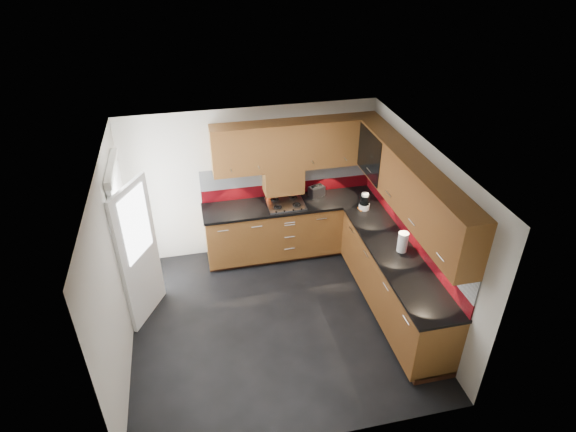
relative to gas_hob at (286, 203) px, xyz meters
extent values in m
cube|color=black|center=(-0.45, -1.47, -0.96)|extent=(4.00, 3.80, 0.02)
cube|color=white|center=(-0.45, -1.47, 1.50)|extent=(4.00, 3.80, 0.10)
cube|color=beige|center=(-0.45, 0.37, 0.25)|extent=(4.00, 0.08, 2.64)
cube|color=beige|center=(-0.45, -3.31, 0.25)|extent=(4.00, 0.08, 2.64)
cube|color=beige|center=(-2.39, -1.47, 0.25)|extent=(0.08, 3.80, 2.64)
cube|color=beige|center=(1.49, -1.47, 0.25)|extent=(0.08, 3.80, 2.64)
cube|color=#562A13|center=(0.10, 0.03, -0.48)|extent=(2.70, 0.60, 0.95)
cube|color=brown|center=(1.15, -1.57, -0.48)|extent=(0.60, 2.60, 0.95)
cube|color=#3A1C10|center=(0.10, 0.06, -0.90)|extent=(2.70, 0.54, 0.10)
cube|color=#3A1C10|center=(1.18, -1.57, -0.90)|extent=(0.54, 2.60, 0.10)
cube|color=black|center=(0.09, 0.02, -0.03)|extent=(2.72, 0.62, 0.04)
cube|color=black|center=(1.14, -1.59, -0.03)|extent=(0.62, 2.60, 0.04)
cube|color=maroon|center=(0.10, 0.32, 0.09)|extent=(2.70, 0.02, 0.20)
cube|color=silver|center=(0.10, 0.32, 0.36)|extent=(2.70, 0.02, 0.34)
cube|color=maroon|center=(1.44, -1.27, 0.09)|extent=(0.02, 3.20, 0.20)
cube|color=silver|center=(1.44, -1.27, 0.36)|extent=(0.02, 3.20, 0.34)
cube|color=#562A13|center=(0.20, 0.17, 0.89)|extent=(2.50, 0.33, 0.72)
cube|color=brown|center=(1.28, -1.43, 0.89)|extent=(0.33, 2.87, 0.72)
cube|color=silver|center=(0.05, -0.01, 0.68)|extent=(1.80, 0.01, 0.16)
cube|color=silver|center=(1.11, -1.47, 0.68)|extent=(0.01, 2.00, 0.16)
cube|color=#562A13|center=(0.00, 0.17, 0.33)|extent=(0.60, 0.33, 0.40)
cube|color=black|center=(1.11, -0.40, 0.89)|extent=(0.01, 0.80, 0.66)
cube|color=#FFD18C|center=(1.42, -0.40, 0.89)|extent=(0.01, 0.76, 0.64)
cube|color=black|center=(1.28, -0.40, 0.91)|extent=(0.29, 0.76, 0.01)
cylinder|color=black|center=(1.28, -0.65, 1.01)|extent=(0.07, 0.07, 0.16)
cylinder|color=black|center=(1.28, -0.50, 1.01)|extent=(0.07, 0.07, 0.16)
cylinder|color=white|center=(1.28, -0.35, 1.01)|extent=(0.07, 0.07, 0.16)
cylinder|color=black|center=(1.28, -0.20, 1.01)|extent=(0.07, 0.07, 0.16)
cube|color=white|center=(-2.31, -0.57, 0.07)|extent=(0.06, 0.95, 2.04)
cube|color=white|center=(-2.13, -0.92, 0.05)|extent=(0.42, 0.73, 1.98)
cube|color=white|center=(-2.10, -0.92, 0.50)|extent=(0.28, 0.50, 0.90)
cube|color=silver|center=(0.00, 0.01, 0.00)|extent=(0.56, 0.49, 0.02)
torus|color=black|center=(-0.15, -0.11, 0.02)|extent=(0.13, 0.13, 0.02)
torus|color=black|center=(0.15, -0.11, 0.02)|extent=(0.13, 0.13, 0.02)
torus|color=black|center=(-0.15, 0.13, 0.02)|extent=(0.13, 0.13, 0.02)
torus|color=black|center=(0.15, 0.13, 0.02)|extent=(0.13, 0.13, 0.02)
cube|color=black|center=(0.00, -0.22, 0.01)|extent=(0.43, 0.04, 0.02)
cylinder|color=#E04815|center=(-0.21, 0.24, 0.05)|extent=(0.11, 0.11, 0.14)
cylinder|color=#9A653D|center=(-0.21, 0.25, 0.23)|extent=(0.05, 0.02, 0.28)
cylinder|color=#9A653D|center=(-0.20, 0.25, 0.22)|extent=(0.05, 0.02, 0.26)
cylinder|color=#9A653D|center=(-0.22, 0.25, 0.24)|extent=(0.05, 0.04, 0.30)
cylinder|color=#9A653D|center=(-0.19, 0.25, 0.21)|extent=(0.04, 0.04, 0.24)
cylinder|color=#9A653D|center=(-0.22, 0.24, 0.22)|extent=(0.03, 0.05, 0.27)
cube|color=silver|center=(0.53, 0.15, 0.07)|extent=(0.27, 0.21, 0.16)
cube|color=black|center=(0.53, 0.15, 0.15)|extent=(0.18, 0.08, 0.01)
cube|color=black|center=(0.53, 0.19, 0.15)|extent=(0.18, 0.08, 0.01)
cylinder|color=white|center=(1.12, -0.39, 0.03)|extent=(0.16, 0.16, 0.09)
cylinder|color=black|center=(1.12, -0.39, 0.14)|extent=(0.15, 0.15, 0.14)
cylinder|color=white|center=(1.12, -0.39, 0.23)|extent=(0.11, 0.11, 0.04)
cylinder|color=white|center=(1.23, -1.51, 0.12)|extent=(0.15, 0.15, 0.28)
cube|color=orange|center=(1.10, -0.39, -0.01)|extent=(0.15, 0.13, 0.01)
camera|label=1|loc=(-1.35, -6.19, 3.73)|focal=30.00mm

